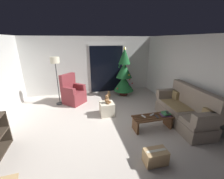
% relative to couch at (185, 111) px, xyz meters
% --- Properties ---
extents(ground_plane, '(7.00, 7.00, 0.00)m').
position_rel_couch_xyz_m(ground_plane, '(-2.32, 0.38, -0.40)').
color(ground_plane, '#BCB2A8').
extents(wall_back, '(5.72, 0.12, 2.50)m').
position_rel_couch_xyz_m(wall_back, '(-2.32, 3.44, 0.85)').
color(wall_back, silver).
rests_on(wall_back, ground).
extents(wall_right, '(0.12, 6.00, 2.50)m').
position_rel_couch_xyz_m(wall_right, '(0.54, 0.38, 0.85)').
color(wall_right, silver).
rests_on(wall_right, ground).
extents(patio_door_frame, '(1.60, 0.02, 2.20)m').
position_rel_couch_xyz_m(patio_door_frame, '(-1.60, 3.37, 0.70)').
color(patio_door_frame, silver).
rests_on(patio_door_frame, ground).
extents(patio_door_glass, '(1.50, 0.02, 2.10)m').
position_rel_couch_xyz_m(patio_door_glass, '(-1.60, 3.35, 0.65)').
color(patio_door_glass, black).
rests_on(patio_door_glass, ground).
extents(couch, '(0.91, 1.99, 1.08)m').
position_rel_couch_xyz_m(couch, '(0.00, 0.00, 0.00)').
color(couch, gray).
rests_on(couch, ground).
extents(coffee_table, '(1.10, 0.40, 0.38)m').
position_rel_couch_xyz_m(coffee_table, '(-1.06, -0.05, -0.15)').
color(coffee_table, brown).
rests_on(coffee_table, ground).
extents(remote_graphite, '(0.05, 0.16, 0.02)m').
position_rel_couch_xyz_m(remote_graphite, '(-0.96, -0.10, -0.01)').
color(remote_graphite, '#333338').
rests_on(remote_graphite, coffee_table).
extents(remote_silver, '(0.16, 0.11, 0.02)m').
position_rel_couch_xyz_m(remote_silver, '(-1.05, 0.03, -0.01)').
color(remote_silver, '#ADADB2').
rests_on(remote_silver, coffee_table).
extents(remote_white, '(0.09, 0.16, 0.02)m').
position_rel_couch_xyz_m(remote_white, '(-1.31, 0.00, -0.01)').
color(remote_white, silver).
rests_on(remote_white, coffee_table).
extents(book_stack, '(0.30, 0.24, 0.09)m').
position_rel_couch_xyz_m(book_stack, '(-0.69, -0.09, 0.02)').
color(book_stack, '#6B3D7A').
rests_on(book_stack, coffee_table).
extents(cell_phone, '(0.12, 0.16, 0.01)m').
position_rel_couch_xyz_m(cell_phone, '(-0.67, -0.11, 0.08)').
color(cell_phone, black).
rests_on(cell_phone, book_stack).
extents(christmas_tree, '(0.86, 0.87, 2.10)m').
position_rel_couch_xyz_m(christmas_tree, '(-0.99, 2.66, 0.52)').
color(christmas_tree, '#4C1E19').
rests_on(christmas_tree, ground).
extents(armchair, '(0.97, 0.97, 1.13)m').
position_rel_couch_xyz_m(armchair, '(-3.16, 2.31, 0.00)').
color(armchair, maroon).
rests_on(armchair, ground).
extents(floor_lamp, '(0.32, 0.32, 1.78)m').
position_rel_couch_xyz_m(floor_lamp, '(-3.67, 2.33, 1.11)').
color(floor_lamp, '#2D2D30').
rests_on(floor_lamp, ground).
extents(ottoman, '(0.44, 0.44, 0.43)m').
position_rel_couch_xyz_m(ottoman, '(-2.10, 1.03, -0.19)').
color(ottoman, beige).
rests_on(ottoman, ground).
extents(teddy_bear_chestnut, '(0.21, 0.21, 0.29)m').
position_rel_couch_xyz_m(teddy_bear_chestnut, '(-2.09, 1.02, 0.15)').
color(teddy_bear_chestnut, brown).
rests_on(teddy_bear_chestnut, ottoman).
extents(teddy_bear_honey_by_tree, '(0.22, 0.21, 0.29)m').
position_rel_couch_xyz_m(teddy_bear_honey_by_tree, '(-1.69, 2.53, -0.28)').
color(teddy_bear_honey_by_tree, tan).
rests_on(teddy_bear_honey_by_tree, ground).
extents(cardboard_box_taped_mid_floor, '(0.46, 0.28, 0.30)m').
position_rel_couch_xyz_m(cardboard_box_taped_mid_floor, '(-1.59, -1.15, -0.25)').
color(cardboard_box_taped_mid_floor, tan).
rests_on(cardboard_box_taped_mid_floor, ground).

